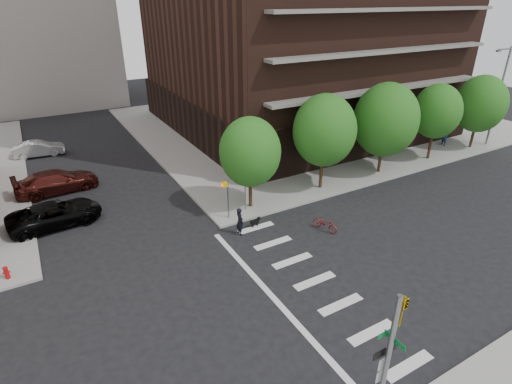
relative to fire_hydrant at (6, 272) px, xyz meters
name	(u,v)px	position (x,y,z in m)	size (l,w,h in m)	color
ground	(264,301)	(10.50, -7.80, -0.55)	(120.00, 120.00, 0.00)	black
sidewalk_ne	(311,120)	(31.00, 15.70, -0.48)	(39.00, 33.00, 0.15)	gray
crosswalk	(302,286)	(12.71, -7.80, -0.55)	(3.85, 13.00, 0.01)	silver
tree_a	(250,152)	(14.50, 0.70, 3.49)	(4.00, 4.00, 5.90)	#301E11
tree_b	(324,131)	(20.50, 0.70, 3.99)	(4.50, 4.50, 6.65)	#301E11
tree_c	(386,120)	(26.50, 0.70, 3.89)	(5.00, 5.00, 6.80)	#301E11
tree_d	(437,111)	(32.50, 0.70, 3.79)	(4.00, 4.00, 6.20)	#301E11
tree_e	(481,104)	(38.50, 0.70, 3.69)	(4.50, 4.50, 6.35)	#301E11
pedestrian_signal	(232,192)	(12.82, 0.12, 1.30)	(2.18, 0.67, 2.60)	slate
fire_hydrant	(6,272)	(0.00, 0.00, 0.00)	(0.24, 0.24, 0.73)	#A50C0C
streetlamp	(499,91)	(40.32, 0.40, 4.74)	(2.14, 0.22, 9.00)	slate
parked_car_black	(55,214)	(2.77, 4.78, 0.21)	(5.48, 2.53, 1.52)	black
parked_car_maroon	(57,181)	(3.40, 9.99, 0.27)	(5.67, 2.30, 1.64)	#451612
parked_car_silver	(39,149)	(2.75, 18.84, 0.15)	(4.23, 1.48, 1.39)	#BABEC2
scooter	(325,223)	(17.08, -4.14, -0.09)	(0.61, 1.76, 0.92)	maroon
dog_walker	(240,221)	(12.31, -1.92, 0.33)	(0.42, 0.64, 1.76)	black
dog	(255,221)	(13.55, -1.62, -0.20)	(0.67, 0.23, 0.57)	black
pedestrian_far	(444,137)	(36.47, 2.19, 0.43)	(0.63, 0.81, 1.67)	navy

